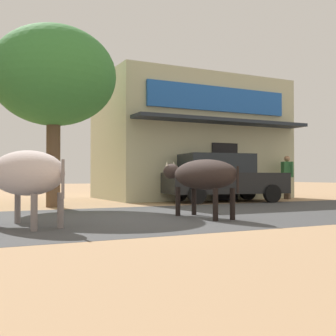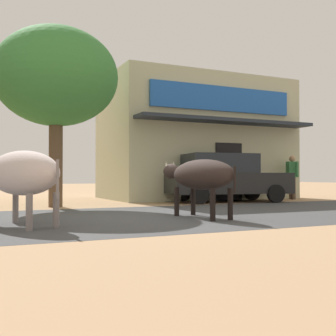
% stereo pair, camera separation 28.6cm
% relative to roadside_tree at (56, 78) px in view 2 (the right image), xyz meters
% --- Properties ---
extents(ground, '(80.00, 80.00, 0.00)m').
position_rel_roadside_tree_xyz_m(ground, '(1.44, -3.88, -3.74)').
color(ground, tan).
extents(asphalt_road, '(72.00, 5.81, 0.00)m').
position_rel_roadside_tree_xyz_m(asphalt_road, '(1.44, -3.88, -3.74)').
color(asphalt_road, '#414244').
rests_on(asphalt_road, ground).
extents(storefront_right_club, '(7.23, 4.99, 4.75)m').
position_rel_roadside_tree_xyz_m(storefront_right_club, '(6.13, 2.82, -1.36)').
color(storefront_right_club, '#B5B693').
rests_on(storefront_right_club, ground).
extents(roadside_tree, '(3.57, 3.57, 5.19)m').
position_rel_roadside_tree_xyz_m(roadside_tree, '(0.00, 0.00, 0.00)').
color(roadside_tree, brown).
rests_on(roadside_tree, ground).
extents(parked_hatchback_car, '(4.37, 2.28, 1.64)m').
position_rel_roadside_tree_xyz_m(parked_hatchback_car, '(5.67, -0.12, -2.90)').
color(parked_hatchback_car, black).
rests_on(parked_hatchback_car, ground).
extents(cow_near_brown, '(1.54, 2.48, 1.34)m').
position_rel_roadside_tree_xyz_m(cow_near_brown, '(-1.46, -4.59, -2.80)').
color(cow_near_brown, beige).
rests_on(cow_near_brown, ground).
extents(cow_far_dark, '(0.86, 2.64, 1.25)m').
position_rel_roadside_tree_xyz_m(cow_far_dark, '(2.23, -4.54, -2.83)').
color(cow_far_dark, '#2E2420').
rests_on(cow_far_dark, ground).
extents(pedestrian_by_shop, '(0.44, 0.61, 1.66)m').
position_rel_roadside_tree_xyz_m(pedestrian_by_shop, '(8.93, 0.29, -2.76)').
color(pedestrian_by_shop, brown).
rests_on(pedestrian_by_shop, ground).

